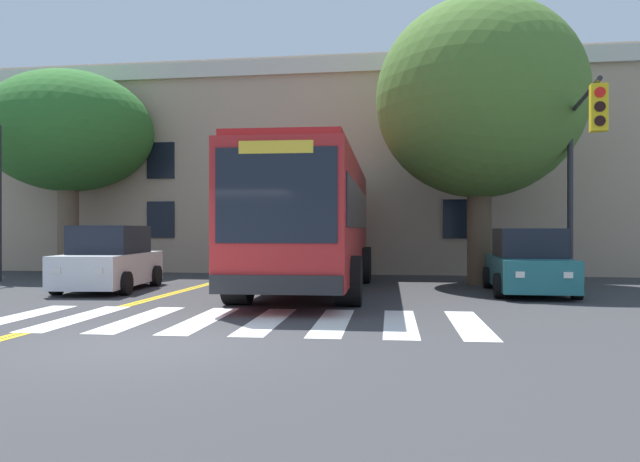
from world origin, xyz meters
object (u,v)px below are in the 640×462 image
(city_bus, at_px, (312,219))
(traffic_light_near_corner, at_px, (581,152))
(car_teal_far_lane, at_px, (528,263))
(street_tree_curbside_large, at_px, (479,99))
(car_white_near_lane, at_px, (110,260))
(street_tree_curbside_small, at_px, (68,132))

(city_bus, relative_size, traffic_light_near_corner, 2.12)
(car_teal_far_lane, xyz_separation_m, street_tree_curbside_large, (-0.98, 2.55, 4.81))
(city_bus, bearing_deg, car_white_near_lane, -172.03)
(city_bus, bearing_deg, car_teal_far_lane, 0.81)
(traffic_light_near_corner, bearing_deg, street_tree_curbside_large, 123.94)
(car_white_near_lane, xyz_separation_m, street_tree_curbside_small, (-4.46, 5.46, 4.43))
(street_tree_curbside_large, height_order, street_tree_curbside_small, street_tree_curbside_large)
(traffic_light_near_corner, distance_m, street_tree_curbside_large, 4.31)
(car_white_near_lane, bearing_deg, street_tree_curbside_large, 18.49)
(car_white_near_lane, relative_size, car_teal_far_lane, 1.01)
(street_tree_curbside_large, bearing_deg, traffic_light_near_corner, -56.06)
(car_teal_far_lane, height_order, street_tree_curbside_small, street_tree_curbside_small)
(car_teal_far_lane, bearing_deg, traffic_light_near_corner, -27.96)
(car_white_near_lane, xyz_separation_m, traffic_light_near_corner, (12.27, 0.23, 2.75))
(street_tree_curbside_large, relative_size, street_tree_curbside_small, 1.17)
(city_bus, xyz_separation_m, traffic_light_near_corner, (6.82, -0.53, 1.62))
(street_tree_curbside_large, distance_m, street_tree_curbside_small, 14.75)
(traffic_light_near_corner, bearing_deg, street_tree_curbside_small, 162.64)
(street_tree_curbside_small, bearing_deg, traffic_light_near_corner, -17.36)
(traffic_light_near_corner, relative_size, street_tree_curbside_small, 0.69)
(city_bus, distance_m, street_tree_curbside_small, 11.45)
(city_bus, distance_m, traffic_light_near_corner, 7.03)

